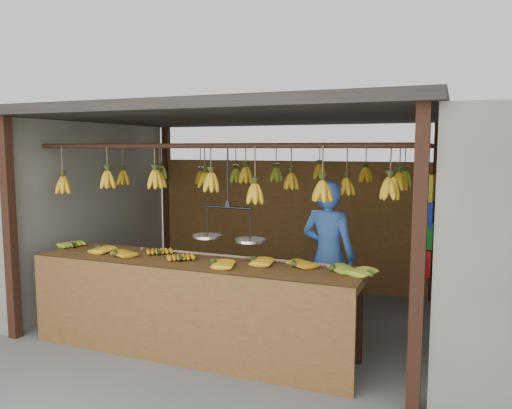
% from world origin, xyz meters
% --- Properties ---
extents(ground, '(80.00, 80.00, 0.00)m').
position_xyz_m(ground, '(0.00, 0.00, 0.00)').
color(ground, '#5B5B57').
extents(stall, '(4.30, 3.30, 2.40)m').
position_xyz_m(stall, '(0.00, 0.33, 1.97)').
color(stall, black).
rests_on(stall, ground).
extents(neighbor_left, '(3.00, 3.00, 2.30)m').
position_xyz_m(neighbor_left, '(-3.60, 0.00, 1.15)').
color(neighbor_left, slate).
rests_on(neighbor_left, ground).
extents(counter, '(3.47, 0.74, 0.96)m').
position_xyz_m(counter, '(-0.07, -1.22, 0.71)').
color(counter, brown).
rests_on(counter, ground).
extents(hanging_bananas, '(3.63, 2.24, 0.39)m').
position_xyz_m(hanging_bananas, '(0.00, -0.00, 1.62)').
color(hanging_bananas, '#CB9115').
rests_on(hanging_bananas, ground).
extents(balance_scale, '(0.75, 0.32, 0.89)m').
position_xyz_m(balance_scale, '(0.24, -1.00, 1.17)').
color(balance_scale, black).
rests_on(balance_scale, ground).
extents(vendor, '(0.66, 0.49, 1.64)m').
position_xyz_m(vendor, '(0.99, -0.06, 0.82)').
color(vendor, '#3359A5').
rests_on(vendor, ground).
extents(bag_bundles, '(0.08, 0.26, 1.29)m').
position_xyz_m(bag_bundles, '(1.94, 1.35, 1.01)').
color(bag_bundles, yellow).
rests_on(bag_bundles, ground).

